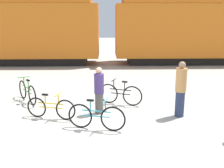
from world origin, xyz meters
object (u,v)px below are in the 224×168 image
Objects in this scene: freight_train at (107,22)px; person_in_purple at (99,91)px; person_in_tan at (181,89)px; bicycle_green at (27,92)px; bicycle_black at (120,94)px; bicycle_yellow at (51,108)px; bicycle_teal at (96,117)px.

freight_train reaches higher than person_in_purple.
person_in_purple is at bearing -92.12° from freight_train.
freight_train reaches higher than person_in_tan.
person_in_purple is (-0.39, -10.62, -2.15)m from freight_train.
bicycle_green is 0.95× the size of bicycle_black.
bicycle_green is 0.95× the size of person_in_purple.
person_in_purple reaches higher than bicycle_yellow.
freight_train reaches higher than bicycle_green.
bicycle_yellow is 2.73m from bicycle_black.
freight_train is at bearing 80.02° from bicycle_yellow.
bicycle_yellow is 2.26m from bicycle_green.
person_in_purple is at bearing 87.59° from bicycle_teal.
person_in_tan reaches higher than bicycle_teal.
bicycle_black reaches higher than bicycle_yellow.
bicycle_green is 0.82× the size of person_in_tan.
freight_train is at bearing 87.84° from bicycle_teal.
freight_train is at bearing 70.67° from bicycle_green.
person_in_purple is at bearing -129.17° from bicycle_black.
bicycle_black is at bearing 115.75° from person_in_tan.
bicycle_black is at bearing -6.99° from bicycle_green.
person_in_purple is at bearing 142.83° from person_in_tan.
bicycle_teal reaches higher than bicycle_yellow.
freight_train is 30.97× the size of person_in_purple.
bicycle_yellow is at bearing 148.43° from bicycle_teal.
bicycle_yellow is (-1.95, -11.08, -2.60)m from freight_train.
person_in_purple reaches higher than bicycle_teal.
freight_train is 30.99× the size of bicycle_black.
bicycle_green is (-3.23, -9.22, -2.56)m from freight_train.
bicycle_teal is 1.44m from person_in_purple.
person_in_tan reaches higher than bicycle_yellow.
bicycle_yellow is 1.03× the size of person_in_purple.
bicycle_yellow is at bearing -55.26° from bicycle_green.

